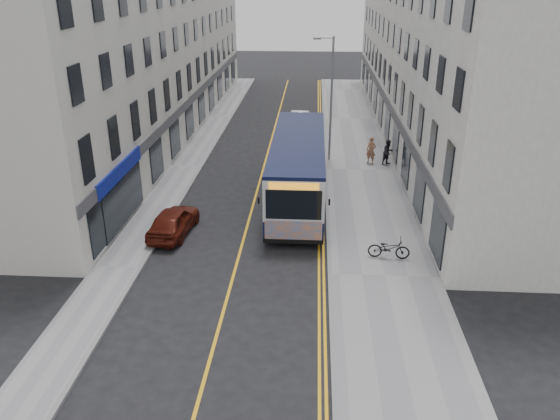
# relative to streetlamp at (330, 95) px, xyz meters

# --- Properties ---
(ground) EXTENTS (140.00, 140.00, 0.00)m
(ground) POSITION_rel_streetlamp_xyz_m (-4.17, -14.00, -4.38)
(ground) COLOR black
(ground) RESTS_ON ground
(pavement_east) EXTENTS (4.50, 64.00, 0.12)m
(pavement_east) POSITION_rel_streetlamp_xyz_m (2.08, -2.00, -4.32)
(pavement_east) COLOR gray
(pavement_east) RESTS_ON ground
(pavement_west) EXTENTS (2.00, 64.00, 0.12)m
(pavement_west) POSITION_rel_streetlamp_xyz_m (-9.17, -2.00, -4.32)
(pavement_west) COLOR gray
(pavement_west) RESTS_ON ground
(kerb_east) EXTENTS (0.18, 64.00, 0.13)m
(kerb_east) POSITION_rel_streetlamp_xyz_m (-0.17, -2.00, -4.32)
(kerb_east) COLOR slate
(kerb_east) RESTS_ON ground
(kerb_west) EXTENTS (0.18, 64.00, 0.13)m
(kerb_west) POSITION_rel_streetlamp_xyz_m (-8.17, -2.00, -4.32)
(kerb_west) COLOR slate
(kerb_west) RESTS_ON ground
(road_centre_line) EXTENTS (0.12, 64.00, 0.01)m
(road_centre_line) POSITION_rel_streetlamp_xyz_m (-4.17, -2.00, -4.38)
(road_centre_line) COLOR #EAA514
(road_centre_line) RESTS_ON ground
(road_dbl_yellow_inner) EXTENTS (0.10, 64.00, 0.01)m
(road_dbl_yellow_inner) POSITION_rel_streetlamp_xyz_m (-0.62, -2.00, -4.38)
(road_dbl_yellow_inner) COLOR #EAA514
(road_dbl_yellow_inner) RESTS_ON ground
(road_dbl_yellow_outer) EXTENTS (0.10, 64.00, 0.01)m
(road_dbl_yellow_outer) POSITION_rel_streetlamp_xyz_m (-0.42, -2.00, -4.38)
(road_dbl_yellow_outer) COLOR #EAA514
(road_dbl_yellow_outer) RESTS_ON ground
(terrace_east) EXTENTS (6.00, 46.00, 13.00)m
(terrace_east) POSITION_rel_streetlamp_xyz_m (7.33, 7.00, 2.12)
(terrace_east) COLOR white
(terrace_east) RESTS_ON ground
(terrace_west) EXTENTS (6.00, 46.00, 13.00)m
(terrace_west) POSITION_rel_streetlamp_xyz_m (-13.17, 7.00, 2.12)
(terrace_west) COLOR beige
(terrace_west) RESTS_ON ground
(streetlamp) EXTENTS (1.32, 0.18, 8.00)m
(streetlamp) POSITION_rel_streetlamp_xyz_m (0.00, 0.00, 0.00)
(streetlamp) COLOR gray
(streetlamp) RESTS_ON ground
(city_bus) EXTENTS (2.81, 12.05, 3.50)m
(city_bus) POSITION_rel_streetlamp_xyz_m (-1.79, -7.01, -2.47)
(city_bus) COLOR black
(city_bus) RESTS_ON ground
(bicycle) EXTENTS (1.84, 0.79, 0.94)m
(bicycle) POSITION_rel_streetlamp_xyz_m (2.39, -13.69, -3.79)
(bicycle) COLOR black
(bicycle) RESTS_ON pavement_east
(pedestrian_near) EXTENTS (0.75, 0.64, 1.75)m
(pedestrian_near) POSITION_rel_streetlamp_xyz_m (2.75, -0.74, -3.39)
(pedestrian_near) COLOR #905D41
(pedestrian_near) RESTS_ON pavement_east
(pedestrian_far) EXTENTS (1.01, 0.98, 1.64)m
(pedestrian_far) POSITION_rel_streetlamp_xyz_m (3.83, -0.87, -3.44)
(pedestrian_far) COLOR black
(pedestrian_far) RESTS_ON pavement_east
(car_white) EXTENTS (1.68, 4.09, 1.32)m
(car_white) POSITION_rel_streetlamp_xyz_m (-2.19, 8.14, -3.72)
(car_white) COLOR white
(car_white) RESTS_ON ground
(car_maroon) EXTENTS (2.02, 4.11, 1.35)m
(car_maroon) POSITION_rel_streetlamp_xyz_m (-7.57, -11.66, -3.71)
(car_maroon) COLOR #53170D
(car_maroon) RESTS_ON ground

